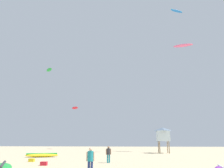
{
  "coord_description": "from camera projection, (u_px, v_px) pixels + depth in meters",
  "views": [
    {
      "loc": [
        1.96,
        -10.15,
        2.24
      ],
      "look_at": [
        0.0,
        17.05,
        9.15
      ],
      "focal_mm": 34.93,
      "sensor_mm": 36.0,
      "label": 1
    }
  ],
  "objects": [
    {
      "name": "person_foreground",
      "position": [
        90.0,
        159.0,
        14.14
      ],
      "size": [
        0.57,
        0.39,
        1.71
      ],
      "rotation": [
        0.0,
        0.0,
        1.55
      ],
      "color": "navy",
      "rests_on": "ground"
    },
    {
      "name": "lifeguard_tower",
      "position": [
        163.0,
        134.0,
        36.49
      ],
      "size": [
        2.3,
        2.3,
        4.15
      ],
      "color": "#8C704C",
      "rests_on": "ground"
    },
    {
      "name": "kite_aloft_0",
      "position": [
        75.0,
        108.0,
        52.92
      ],
      "size": [
        2.47,
        2.72,
        0.69
      ],
      "color": "red"
    },
    {
      "name": "person_midground",
      "position": [
        109.0,
        153.0,
        21.37
      ],
      "size": [
        0.51,
        0.35,
        1.57
      ],
      "rotation": [
        0.0,
        0.0,
        1.81
      ],
      "color": "teal",
      "rests_on": "ground"
    },
    {
      "name": "kite_grounded_near",
      "position": [
        42.0,
        155.0,
        27.9
      ],
      "size": [
        4.29,
        2.28,
        0.51
      ],
      "color": "yellow",
      "rests_on": "ground"
    },
    {
      "name": "kite_aloft_3",
      "position": [
        183.0,
        45.0,
        44.24
      ],
      "size": [
        3.99,
        2.02,
        0.47
      ],
      "color": "#E5598C"
    },
    {
      "name": "kite_aloft_1",
      "position": [
        49.0,
        70.0,
        40.1
      ],
      "size": [
        1.9,
        2.04,
        0.51
      ],
      "color": "green"
    },
    {
      "name": "kite_aloft_2",
      "position": [
        177.0,
        11.0,
        43.56
      ],
      "size": [
        2.92,
        2.04,
        0.43
      ],
      "color": "blue"
    },
    {
      "name": "cooler_box",
      "position": [
        44.0,
        164.0,
        19.08
      ],
      "size": [
        0.56,
        0.36,
        0.32
      ],
      "primitive_type": "cube",
      "color": "red",
      "rests_on": "ground"
    },
    {
      "name": "kite_grounded_far",
      "position": [
        2.0,
        167.0,
        15.81
      ],
      "size": [
        3.17,
        4.67,
        0.59
      ],
      "color": "green",
      "rests_on": "ground"
    },
    {
      "name": "gear_bag",
      "position": [
        32.0,
        160.0,
        22.18
      ],
      "size": [
        0.56,
        0.36,
        0.32
      ],
      "primitive_type": "cube",
      "color": "yellow",
      "rests_on": "ground"
    }
  ]
}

